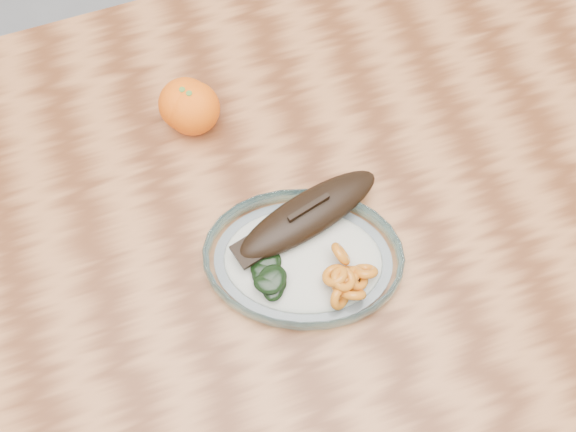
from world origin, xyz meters
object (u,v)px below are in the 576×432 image
at_px(plated_meal, 304,256).
at_px(orange_left, 192,108).
at_px(orange_right, 186,104).
at_px(dining_table, 256,244).

xyz_separation_m(plated_meal, orange_left, (-0.07, 0.24, 0.02)).
height_order(plated_meal, orange_right, plated_meal).
distance_m(orange_left, orange_right, 0.01).
distance_m(plated_meal, orange_left, 0.26).
height_order(dining_table, orange_right, orange_right).
bearing_deg(dining_table, plated_meal, -62.04).
bearing_deg(orange_left, orange_right, 127.12).
bearing_deg(plated_meal, dining_table, 139.78).
relative_size(dining_table, orange_right, 16.21).
bearing_deg(orange_right, plated_meal, -72.06).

